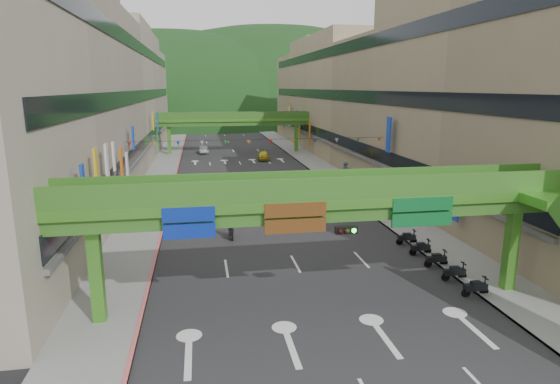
{
  "coord_description": "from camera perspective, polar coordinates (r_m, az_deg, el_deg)",
  "views": [
    {
      "loc": [
        -5.87,
        -16.16,
        11.32
      ],
      "look_at": [
        0.0,
        18.0,
        3.5
      ],
      "focal_mm": 30.0,
      "sensor_mm": 36.0,
      "label": 1
    }
  ],
  "objects": [
    {
      "name": "scooter_rider_near",
      "position": [
        35.8,
        -5.99,
        -4.24
      ],
      "size": [
        0.64,
        1.6,
        1.99
      ],
      "color": "black",
      "rests_on": "ground"
    },
    {
      "name": "road_slab",
      "position": [
        67.38,
        -4.62,
        3.01
      ],
      "size": [
        18.0,
        140.0,
        0.02
      ],
      "primitive_type": "cube",
      "color": "#28282B",
      "rests_on": "ground"
    },
    {
      "name": "scooter_rider_left",
      "position": [
        44.03,
        -6.11,
        -1.0
      ],
      "size": [
        0.92,
        1.6,
        1.9
      ],
      "color": "gray",
      "rests_on": "ground"
    },
    {
      "name": "scooter_rider_mid",
      "position": [
        51.22,
        -3.65,
        1.21
      ],
      "size": [
        0.98,
        1.6,
        2.17
      ],
      "color": "black",
      "rests_on": "ground"
    },
    {
      "name": "car_silver",
      "position": [
        82.54,
        -9.3,
        5.1
      ],
      "size": [
        1.45,
        3.8,
        1.24
      ],
      "primitive_type": "imported",
      "rotation": [
        0.0,
        0.0,
        -0.04
      ],
      "color": "#AEADB5",
      "rests_on": "ground"
    },
    {
      "name": "car_yellow",
      "position": [
        74.1,
        -2.05,
        4.49
      ],
      "size": [
        2.14,
        4.44,
        1.46
      ],
      "primitive_type": "imported",
      "rotation": [
        0.0,
        0.0,
        -0.1
      ],
      "color": "gold",
      "rests_on": "ground"
    },
    {
      "name": "scooter_rider_far",
      "position": [
        42.91,
        -4.35,
        -1.06
      ],
      "size": [
        1.0,
        1.59,
        2.21
      ],
      "color": "#7D0200",
      "rests_on": "ground"
    },
    {
      "name": "curb_left",
      "position": [
        67.19,
        -12.38,
        2.79
      ],
      "size": [
        0.2,
        140.0,
        0.18
      ],
      "primitive_type": "cube",
      "color": "#CC5959",
      "rests_on": "ground"
    },
    {
      "name": "sidewalk_left",
      "position": [
        67.31,
        -13.99,
        2.72
      ],
      "size": [
        4.0,
        140.0,
        0.15
      ],
      "primitive_type": "cube",
      "color": "gray",
      "rests_on": "ground"
    },
    {
      "name": "bunting_string",
      "position": [
        46.84,
        -2.5,
        6.13
      ],
      "size": [
        26.0,
        0.36,
        0.47
      ],
      "color": "black",
      "rests_on": "ground"
    },
    {
      "name": "pedestrian_blue",
      "position": [
        59.91,
        7.97,
        2.6
      ],
      "size": [
        1.01,
        0.83,
        1.86
      ],
      "primitive_type": "imported",
      "rotation": [
        0.0,
        0.0,
        2.77
      ],
      "color": "#304556",
      "rests_on": "ground"
    },
    {
      "name": "overpass_far",
      "position": [
        81.59,
        -5.66,
        8.49
      ],
      "size": [
        28.0,
        2.2,
        7.1
      ],
      "color": "#4C9E2D",
      "rests_on": "ground"
    },
    {
      "name": "hill_right",
      "position": [
        198.9,
        -0.81,
        9.45
      ],
      "size": [
        208.0,
        176.0,
        128.0
      ],
      "primitive_type": "ellipsoid",
      "color": "#1C4419",
      "rests_on": "ground"
    },
    {
      "name": "building_row_right",
      "position": [
        70.68,
        11.0,
        10.98
      ],
      "size": [
        12.8,
        95.0,
        19.0
      ],
      "color": "gray",
      "rests_on": "ground"
    },
    {
      "name": "pedestrian_dark",
      "position": [
        46.7,
        13.29,
        -0.67
      ],
      "size": [
        0.99,
        0.64,
        1.57
      ],
      "primitive_type": "imported",
      "rotation": [
        0.0,
        0.0,
        -0.31
      ],
      "color": "#22242B",
      "rests_on": "ground"
    },
    {
      "name": "curb_right",
      "position": [
        68.76,
        2.97,
        3.3
      ],
      "size": [
        0.2,
        140.0,
        0.18
      ],
      "primitive_type": "cube",
      "color": "gray",
      "rests_on": "ground"
    },
    {
      "name": "pedestrian_red",
      "position": [
        40.28,
        17.33,
        -3.05
      ],
      "size": [
        0.92,
        0.81,
        1.56
      ],
      "primitive_type": "imported",
      "rotation": [
        0.0,
        0.0,
        0.34
      ],
      "color": "#C43204",
      "rests_on": "ground"
    },
    {
      "name": "building_row_left",
      "position": [
        67.47,
        -21.26,
        10.29
      ],
      "size": [
        12.8,
        95.0,
        19.0
      ],
      "color": "#9E937F",
      "rests_on": "ground"
    },
    {
      "name": "ground",
      "position": [
        20.59,
        9.11,
        -20.82
      ],
      "size": [
        320.0,
        320.0,
        0.0
      ],
      "primitive_type": "plane",
      "color": "black",
      "rests_on": "ground"
    },
    {
      "name": "parked_scooter_row",
      "position": [
        31.88,
        18.52,
        -7.77
      ],
      "size": [
        1.6,
        9.35,
        1.08
      ],
      "color": "black",
      "rests_on": "ground"
    },
    {
      "name": "hill_left",
      "position": [
        176.76,
        -12.84,
        8.73
      ],
      "size": [
        168.0,
        140.0,
        112.0
      ],
      "primitive_type": "ellipsoid",
      "color": "#1C4419",
      "rests_on": "ground"
    },
    {
      "name": "overpass_near",
      "position": [
        23.4,
        7.51,
        -2.54
      ],
      "size": [
        28.0,
        12.27,
        7.1
      ],
      "color": "#4C9E2D",
      "rests_on": "ground"
    },
    {
      "name": "sidewalk_right",
      "position": [
        69.2,
        4.5,
        3.32
      ],
      "size": [
        4.0,
        140.0,
        0.15
      ],
      "primitive_type": "cube",
      "color": "gray",
      "rests_on": "ground"
    }
  ]
}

